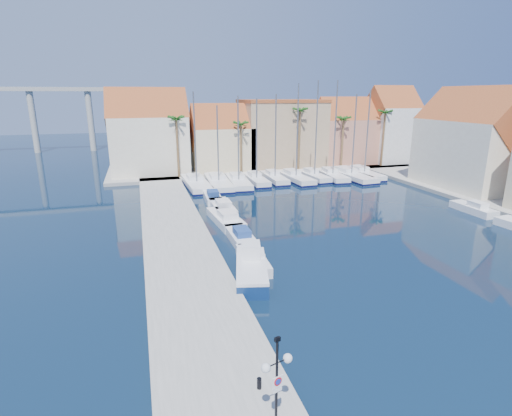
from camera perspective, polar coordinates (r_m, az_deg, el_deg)
The scene contains 34 objects.
ground at distance 26.52m, azimuth 12.50°, elevation -13.48°, with size 260.00×260.00×0.00m, color black.
quay_west at distance 35.93m, azimuth -11.04°, elevation -4.92°, with size 6.00×77.00×0.50m, color gray.
shore_north at distance 72.52m, azimuth 1.32°, elevation 5.90°, with size 54.00×16.00×0.50m, color gray.
lamp_post at distance 15.83m, azimuth 3.01°, elevation -22.04°, with size 1.31×0.65×3.99m.
bollard at distance 18.94m, azimuth 0.46°, elevation -23.77°, with size 0.20×0.20×0.51m, color black.
fishing_boat at distance 29.18m, azimuth -0.68°, elevation -8.60°, with size 3.61×6.73×2.24m.
motorboat_west_0 at distance 31.26m, azimuth -0.40°, elevation -7.34°, with size 2.05×5.56×1.40m.
motorboat_west_1 at distance 36.18m, azimuth -2.22°, elevation -4.04°, with size 1.86×5.72×1.40m.
motorboat_west_2 at distance 41.44m, azimuth -4.34°, elevation -1.46°, with size 2.86×7.25×1.40m.
motorboat_west_3 at distance 45.66m, azimuth -4.81°, elevation 0.18°, with size 2.14×6.66×1.40m.
motorboat_west_4 at distance 50.35m, azimuth -6.23°, elevation 1.63°, with size 2.18×5.97×1.40m.
motorboat_east_1 at distance 51.14m, azimuth 28.68°, elevation -0.04°, with size 1.78×5.49×1.40m.
sailboat_0 at distance 58.02m, azimuth -8.56°, elevation 3.52°, with size 3.38×11.26×13.24m.
sailboat_1 at distance 58.45m, azimuth -5.42°, elevation 3.70°, with size 3.58×11.50×11.42m.
sailboat_2 at distance 58.61m, azimuth -2.57°, elevation 3.82°, with size 3.43×10.30×12.70m.
sailboat_3 at distance 59.90m, azimuth -0.04°, elevation 4.12°, with size 2.34×8.57×12.33m.
sailboat_4 at distance 61.29m, azimuth 2.60°, elevation 4.39°, with size 2.42×8.60×12.93m.
sailboat_5 at distance 61.82m, azimuth 5.52°, elevation 4.42°, with size 3.27×10.00×14.41m.
sailboat_6 at distance 63.22m, azimuth 8.16°, elevation 4.64°, with size 2.66×8.41×14.89m.
sailboat_7 at distance 64.19m, azimuth 10.72°, elevation 4.67°, with size 3.17×9.41×14.90m.
sailboat_8 at distance 65.22m, azimuth 13.15°, elevation 4.64°, with size 3.93×11.84×12.92m.
sailboat_9 at distance 67.05m, azimuth 14.97°, elevation 4.84°, with size 2.79×10.07×13.50m.
building_0 at distance 67.36m, azimuth -15.07°, elevation 9.99°, with size 12.30×9.00×13.50m.
building_1 at distance 68.84m, azimuth -4.84°, elevation 9.56°, with size 10.30×8.00×11.00m.
building_2 at distance 72.68m, azimuth 3.65°, elevation 10.68°, with size 14.20×10.20×11.50m.
building_3 at distance 76.74m, azimuth 12.50°, elevation 10.32°, with size 10.30×8.00×12.00m.
building_4 at distance 80.52m, azimuth 18.63°, elevation 10.91°, with size 8.30×8.00×14.00m.
building_6 at distance 62.36m, azimuth 28.58°, elevation 8.18°, with size 9.00×14.30×13.50m.
palm_0 at distance 62.41m, azimuth -11.34°, elevation 12.15°, with size 2.60×2.60×10.15m.
palm_1 at distance 64.17m, azimuth -2.19°, elevation 11.69°, with size 2.60×2.60×9.15m.
palm_2 at distance 67.21m, azimuth 6.31°, elevation 13.40°, with size 2.60×2.60×11.15m.
palm_3 at distance 70.73m, azimuth 12.41°, elevation 12.11°, with size 2.60×2.60×9.65m.
palm_4 at distance 74.82m, azimuth 17.98°, elevation 12.63°, with size 2.60×2.60×10.65m.
viaduct at distance 105.68m, azimuth -32.16°, elevation 12.14°, with size 48.00×2.20×14.45m.
Camera 1 is at (-11.70, -20.04, 12.85)m, focal length 28.00 mm.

